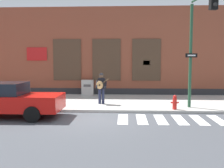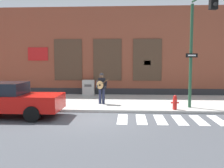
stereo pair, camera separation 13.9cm
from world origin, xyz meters
The scene contains 9 objects.
ground_plane centered at (0.00, 0.00, 0.00)m, with size 160.00×160.00×0.00m, color #424449.
sidewalk centered at (0.00, 3.99, 0.07)m, with size 28.00×5.62×0.13m.
building_backdrop centered at (0.00, 8.79, 3.04)m, with size 28.00×4.06×6.08m.
crosswalk centered at (3.58, -0.13, 0.01)m, with size 5.20×1.90×0.01m.
red_car centered at (-3.86, 0.02, 0.77)m, with size 4.60×2.00×1.53m.
busker centered at (-0.02, 2.91, 1.08)m, with size 0.71×0.52×1.67m.
traffic_light centered at (4.64, 1.22, 3.75)m, with size 0.75×2.59×5.28m.
utility_box centered at (-1.25, 6.35, 0.65)m, with size 0.78×0.54×1.02m.
fire_hydrant centered at (3.67, 1.52, 0.48)m, with size 0.38×0.20×0.70m.
Camera 1 is at (1.27, -11.08, 2.54)m, focal length 42.00 mm.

